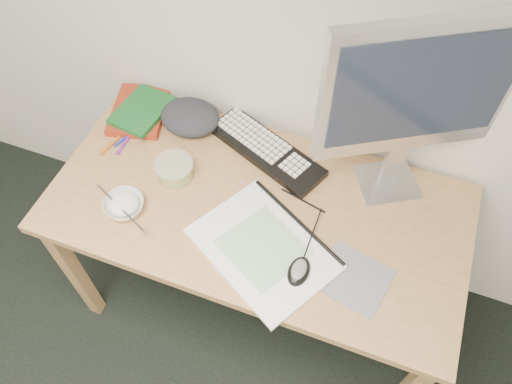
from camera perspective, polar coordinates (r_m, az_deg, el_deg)
desk at (r=1.74m, az=0.08°, el=-3.10°), size 1.40×0.70×0.75m
mousepad at (r=1.56m, az=11.09°, el=-9.66°), size 0.24×0.22×0.00m
sketchpad at (r=1.58m, az=0.84°, el=-6.49°), size 0.53×0.48×0.01m
keyboard at (r=1.79m, az=1.20°, el=4.77°), size 0.47×0.31×0.03m
monitor at (r=1.48m, az=18.03°, el=10.52°), size 0.51×0.32×0.66m
mouse at (r=1.52m, az=4.94°, el=-8.82°), size 0.07×0.11×0.04m
rice_bowl at (r=1.70m, az=-14.82°, el=-1.51°), size 0.15×0.15×0.04m
chopsticks at (r=1.67m, az=-15.22°, el=-1.79°), size 0.24×0.12×0.02m
fruit_tub at (r=1.74m, az=-9.27°, el=2.51°), size 0.17×0.17×0.07m
book_red at (r=1.98m, az=-13.21°, el=9.02°), size 0.25×0.30×0.03m
book_green at (r=1.94m, az=-12.88°, el=9.09°), size 0.19×0.25×0.02m
cloth_lump at (r=1.88m, az=-7.56°, el=8.46°), size 0.19×0.16×0.08m
pencil_pink at (r=1.69m, az=0.57°, el=-0.27°), size 0.17×0.05×0.01m
pencil_tan at (r=1.66m, az=2.35°, el=-1.82°), size 0.11×0.14×0.01m
pencil_black at (r=1.68m, az=5.40°, el=-0.98°), size 0.17×0.05×0.01m
marker_blue at (r=1.91m, az=-14.60°, el=6.09°), size 0.05×0.11×0.01m
marker_orange at (r=1.90m, az=-16.12°, el=5.37°), size 0.04×0.12×0.01m
marker_purple at (r=1.89m, az=-14.72°, el=5.55°), size 0.01×0.12×0.01m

